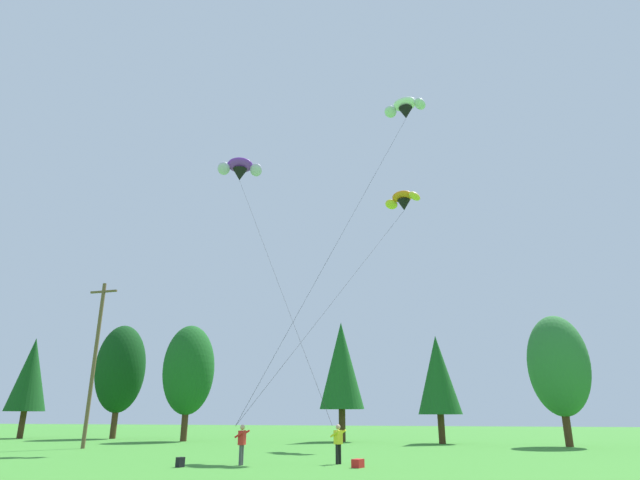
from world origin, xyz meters
TOP-DOWN VIEW (x-y plane):
  - treeline_tree_a at (-34.62, 45.89)m, footprint 3.69×3.69m
  - treeline_tree_b at (-25.74, 47.84)m, footprint 4.68×4.68m
  - treeline_tree_c at (-16.58, 44.96)m, footprint 4.44×4.44m
  - treeline_tree_d at (-3.45, 47.97)m, footprint 3.80×3.80m
  - treeline_tree_e at (4.78, 46.90)m, footprint 3.43×3.43m
  - treeline_tree_f at (13.61, 45.29)m, footprint 4.29×4.29m
  - utility_pole at (-17.78, 34.09)m, footprint 2.20×0.26m
  - kite_flyer_near at (-2.55, 25.59)m, footprint 0.54×0.58m
  - kite_flyer_mid at (1.42, 27.37)m, footprint 0.72×0.74m
  - parafoil_kite_high_white at (4.20, 39.06)m, footprint 8.85×14.39m
  - parafoil_kite_mid_purple at (-9.36, 38.08)m, footprint 12.30×11.77m
  - parafoil_kite_far_orange at (3.06, 44.22)m, footprint 7.74×20.03m
  - backpack at (-4.67, 24.09)m, footprint 0.32×0.37m
  - picnic_cooler at (2.62, 25.99)m, footprint 0.49×0.60m

SIDE VIEW (x-z plane):
  - picnic_cooler at x=2.62m, z-range 0.00..0.34m
  - backpack at x=-4.67m, z-range 0.00..0.40m
  - kite_flyer_near at x=-2.55m, z-range 0.15..1.84m
  - kite_flyer_mid at x=1.42m, z-range 0.15..1.84m
  - treeline_tree_e at x=4.78m, z-range 1.05..9.35m
  - treeline_tree_f at x=13.61m, z-range 0.97..10.18m
  - utility_pole at x=-17.78m, z-range 0.27..11.50m
  - treeline_tree_c at x=-16.58m, z-range 1.03..10.82m
  - treeline_tree_a at x=-34.62m, z-range 1.20..10.69m
  - treeline_tree_d at x=-3.45m, z-range 1.26..11.24m
  - treeline_tree_b at x=-25.74m, z-range 1.12..11.77m
  - parafoil_kite_far_orange at x=3.06m, z-range 10.14..28.83m
  - parafoil_kite_mid_purple at x=-9.36m, z-range 10.90..31.50m
  - parafoil_kite_high_white at x=4.20m, z-range 12.98..37.37m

